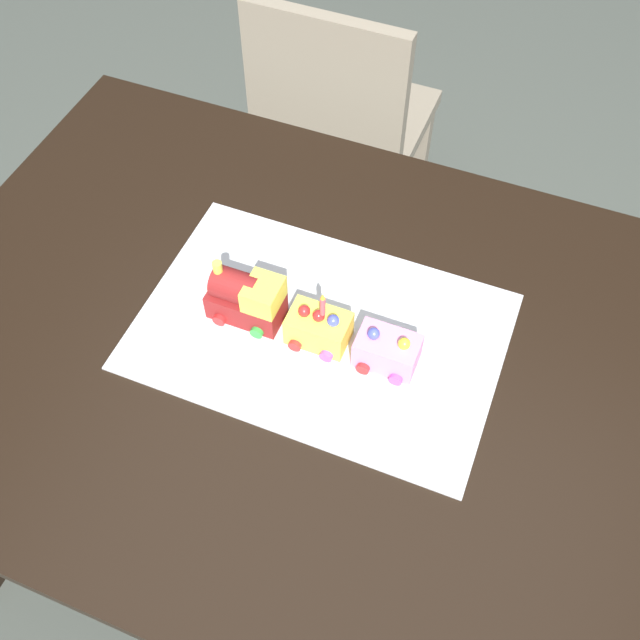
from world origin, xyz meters
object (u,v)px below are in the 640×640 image
object	(u,v)px
dining_table	(309,379)
cake_locomotive	(246,298)
cake_car_flatbed_bubblegum	(387,350)
cake_car_hopper_lemon	(319,328)
chair	(341,127)
birthday_candle	(323,304)

from	to	relation	value
dining_table	cake_locomotive	distance (m)	0.20
cake_locomotive	cake_car_flatbed_bubblegum	xyz separation A→B (m)	(0.25, 0.00, -0.02)
dining_table	cake_car_flatbed_bubblegum	world-z (taller)	cake_car_flatbed_bubblegum
dining_table	cake_car_flatbed_bubblegum	xyz separation A→B (m)	(0.13, 0.02, 0.14)
cake_car_hopper_lemon	cake_locomotive	bearing A→B (deg)	-180.00
cake_car_hopper_lemon	cake_car_flatbed_bubblegum	size ratio (longest dim) A/B	1.00
cake_locomotive	cake_car_hopper_lemon	bearing A→B (deg)	0.00
chair	cake_car_flatbed_bubblegum	xyz separation A→B (m)	(0.38, -0.81, 0.30)
dining_table	cake_car_hopper_lemon	size ratio (longest dim) A/B	14.00
chair	cake_locomotive	xyz separation A→B (m)	(0.14, -0.81, 0.32)
chair	birthday_candle	world-z (taller)	birthday_candle
cake_locomotive	birthday_candle	bearing A→B (deg)	0.00
chair	cake_car_hopper_lemon	world-z (taller)	chair
cake_car_flatbed_bubblegum	cake_locomotive	bearing A→B (deg)	-180.00
cake_car_hopper_lemon	birthday_candle	distance (m)	0.07
dining_table	cake_car_flatbed_bubblegum	size ratio (longest dim) A/B	14.00
dining_table	chair	xyz separation A→B (m)	(-0.25, 0.83, -0.16)
dining_table	cake_car_hopper_lemon	distance (m)	0.14
chair	birthday_candle	bearing A→B (deg)	109.03
cake_locomotive	dining_table	bearing A→B (deg)	-9.23
dining_table	birthday_candle	world-z (taller)	birthday_candle
cake_locomotive	cake_car_flatbed_bubblegum	distance (m)	0.25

